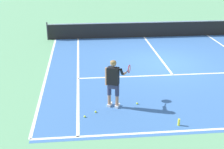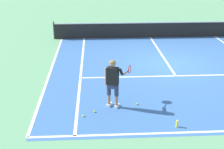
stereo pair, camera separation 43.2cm
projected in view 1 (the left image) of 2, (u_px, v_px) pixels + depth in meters
name	position (u px, v px, depth m)	size (l,w,h in m)	color
ground_plane	(164.00, 63.00, 14.92)	(80.00, 80.00, 0.00)	#609E70
court_inner_surface	(167.00, 67.00, 14.45)	(10.98, 11.26, 0.00)	#3866A8
line_baseline	(214.00, 129.00, 9.43)	(10.98, 0.10, 0.01)	white
line_service	(173.00, 75.00, 13.55)	(8.23, 0.10, 0.01)	white
line_centre_service	(156.00, 53.00, 16.51)	(0.10, 6.40, 0.01)	white
line_singles_left	(78.00, 70.00, 14.07)	(0.10, 10.86, 0.01)	white
line_doubles_left	(47.00, 71.00, 13.94)	(0.10, 10.86, 0.01)	white
tennis_net	(144.00, 29.00, 19.28)	(11.96, 0.08, 1.07)	#333338
tennis_player	(114.00, 80.00, 10.45)	(0.97, 0.97, 1.71)	white
tennis_ball_near_feet	(85.00, 116.00, 10.10)	(0.07, 0.07, 0.07)	#CCE02D
tennis_ball_by_baseline	(137.00, 103.00, 10.96)	(0.07, 0.07, 0.07)	#CCE02D
tennis_ball_mid_court	(96.00, 112.00, 10.39)	(0.07, 0.07, 0.07)	#CCE02D
water_bottle	(179.00, 122.00, 9.60)	(0.07, 0.07, 0.23)	yellow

